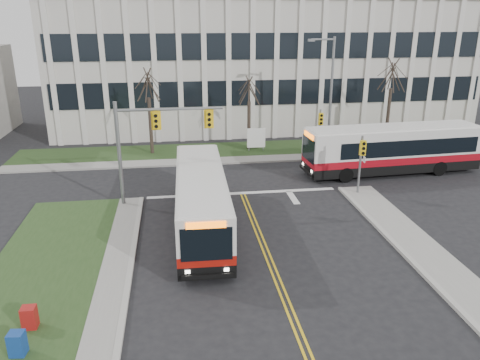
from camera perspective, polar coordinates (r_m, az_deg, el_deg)
name	(u,v)px	position (r m, az deg, el deg)	size (l,w,h in m)	color
ground	(267,255)	(22.45, 3.33, -9.08)	(120.00, 120.00, 0.00)	black
grass_verge	(11,342)	(18.82, -26.15, -17.29)	(5.00, 26.00, 0.12)	#28431C
sidewalk_west	(100,334)	(18.09, -16.67, -17.52)	(1.20, 26.00, 0.14)	#9E9B93
sidewalk_east	(478,301)	(21.23, 27.06, -13.00)	(2.00, 26.00, 0.14)	#9E9B93
sidewalk_cross	(292,158)	(37.23, 6.37, 2.71)	(44.00, 1.60, 0.14)	#9E9B93
building_lawn	(284,148)	(39.85, 5.39, 3.85)	(44.00, 5.00, 0.12)	#28431C
office_building	(260,63)	(50.36, 2.43, 14.05)	(40.00, 16.00, 12.00)	beige
mast_arm_signal	(148,135)	(27.31, -11.18, 5.41)	(6.11, 0.38, 6.20)	slate
signal_pole_near	(361,157)	(29.68, 14.57, 2.75)	(0.34, 0.39, 3.80)	slate
signal_pole_far	(320,126)	(37.40, 9.73, 6.48)	(0.34, 0.39, 3.80)	slate
streetlight	(329,90)	(37.91, 10.81, 10.73)	(2.15, 0.25, 9.20)	slate
directory_sign	(256,138)	(38.59, 1.98, 5.11)	(1.50, 0.12, 2.00)	slate
tree_left	(148,86)	(37.74, -11.14, 11.17)	(1.80, 1.80, 7.70)	#42352B
tree_mid	(249,92)	(38.45, 1.12, 10.72)	(1.80, 1.80, 6.82)	#42352B
tree_right	(392,77)	(41.72, 18.05, 11.90)	(1.80, 1.80, 8.25)	#42352B
bus_main	(201,202)	(24.50, -4.75, -2.67)	(2.46, 11.35, 3.03)	silver
bus_cross	(392,151)	(34.88, 18.02, 3.43)	(2.70, 12.47, 3.33)	silver
newspaper_box_blue	(17,345)	(17.85, -25.49, -17.71)	(0.50, 0.45, 0.95)	navy
newspaper_box_red	(30,319)	(18.96, -24.26, -15.17)	(0.50, 0.45, 0.95)	maroon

